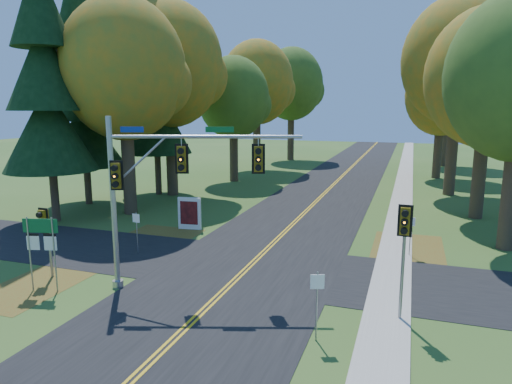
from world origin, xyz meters
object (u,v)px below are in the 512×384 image
(traffic_mast, at_px, (160,180))
(info_kiosk, at_px, (190,213))
(east_signal_pole, at_px, (404,234))
(route_sign_cluster, at_px, (41,239))

(traffic_mast, relative_size, info_kiosk, 3.76)
(east_signal_pole, distance_m, info_kiosk, 14.90)
(info_kiosk, bearing_deg, east_signal_pole, -41.70)
(traffic_mast, bearing_deg, east_signal_pole, -18.28)
(route_sign_cluster, xyz_separation_m, info_kiosk, (1.18, 10.15, -1.16))
(info_kiosk, bearing_deg, route_sign_cluster, -103.68)
(info_kiosk, bearing_deg, traffic_mast, -76.82)
(east_signal_pole, distance_m, route_sign_cluster, 13.46)
(route_sign_cluster, height_order, info_kiosk, route_sign_cluster)
(traffic_mast, relative_size, route_sign_cluster, 2.39)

